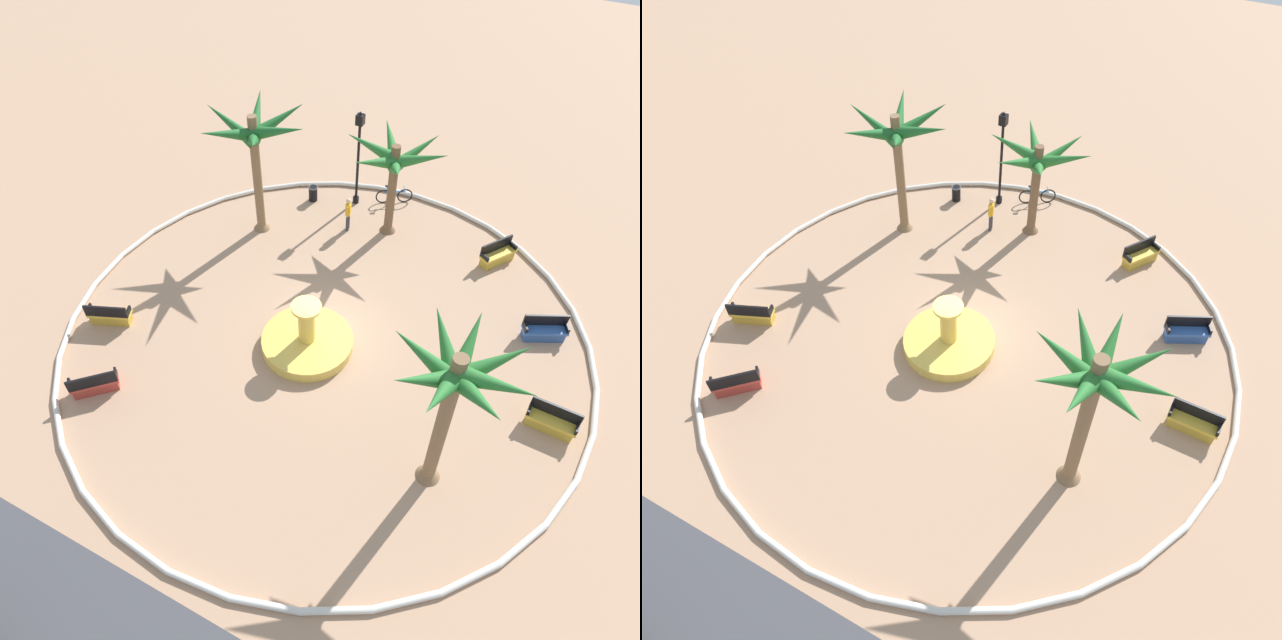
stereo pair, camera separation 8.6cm
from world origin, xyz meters
TOP-DOWN VIEW (x-y plane):
  - ground_plane at (0.00, 0.00)m, footprint 80.00×80.00m
  - plaza_curb at (0.00, 0.00)m, footprint 19.33×19.33m
  - fountain at (0.34, 0.79)m, footprint 3.30×3.30m
  - palm_tree_near_fountain at (0.29, -6.70)m, footprint 4.33×3.99m
  - palm_tree_by_curb at (5.26, -4.34)m, footprint 4.44×4.32m
  - palm_tree_mid_plaza at (-5.32, 3.69)m, footprint 3.80×3.74m
  - bench_east at (5.82, 5.77)m, footprint 1.49×1.48m
  - bench_west at (-4.54, -6.83)m, footprint 1.31×1.61m
  - bench_north at (7.49, 3.07)m, footprint 1.67×1.06m
  - bench_southeast at (-7.18, -3.50)m, footprint 1.66×1.15m
  - bench_southwest at (-8.23, 0.29)m, footprint 1.62×0.56m
  - lamppost at (2.39, -7.96)m, footprint 0.32×0.32m
  - trash_bin at (4.24, -7.21)m, footprint 0.46×0.46m
  - bicycle_red_frame at (0.82, -8.73)m, footprint 1.51×0.92m
  - person_cyclist_helmet at (1.89, -5.99)m, footprint 0.27×0.52m

SIDE VIEW (x-z plane):
  - ground_plane at x=0.00m, z-range 0.00..0.00m
  - plaza_curb at x=0.00m, z-range 0.00..0.20m
  - fountain at x=0.34m, z-range -0.76..1.37m
  - bench_east at x=5.82m, z-range -0.15..0.85m
  - bench_west at x=-4.54m, z-range -0.15..0.85m
  - bench_north at x=7.49m, z-range -0.15..0.85m
  - bench_southeast at x=-7.18m, z-range -0.15..0.85m
  - bench_southwest at x=-8.23m, z-range -0.15..0.85m
  - bicycle_red_frame at x=0.82m, z-range -0.09..0.86m
  - trash_bin at x=4.24m, z-range 0.02..0.75m
  - person_cyclist_helmet at x=1.89m, z-range 0.10..1.71m
  - lamppost at x=2.39m, z-range 0.38..4.89m
  - palm_tree_near_fountain at x=0.29m, z-range 1.18..5.62m
  - palm_tree_by_curb at x=5.26m, z-range 1.55..7.15m
  - palm_tree_mid_plaza at x=-5.32m, z-range 1.71..7.71m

